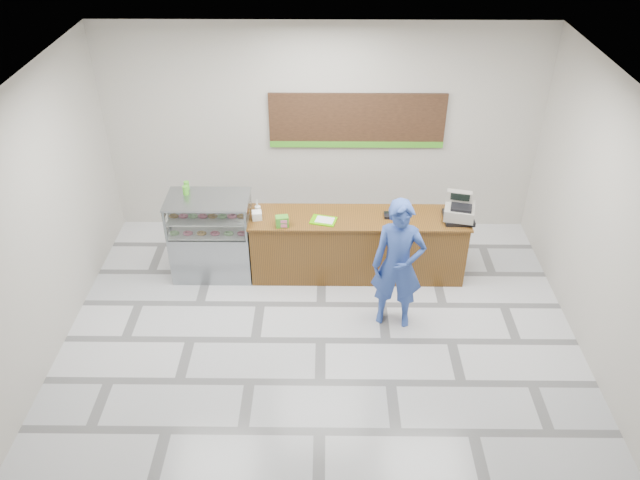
{
  "coord_description": "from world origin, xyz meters",
  "views": [
    {
      "loc": [
        0.06,
        -6.29,
        5.89
      ],
      "look_at": [
        -0.02,
        0.9,
        1.05
      ],
      "focal_mm": 35.0,
      "sensor_mm": 36.0,
      "label": 1
    }
  ],
  "objects_px": {
    "sales_counter": "(358,245)",
    "serving_tray": "(323,220)",
    "customer": "(398,265)",
    "cash_register": "(459,210)",
    "display_case": "(211,236)"
  },
  "relations": [
    {
      "from": "sales_counter",
      "to": "serving_tray",
      "type": "relative_size",
      "value": 7.8
    },
    {
      "from": "sales_counter",
      "to": "serving_tray",
      "type": "distance_m",
      "value": 0.75
    },
    {
      "from": "sales_counter",
      "to": "customer",
      "type": "height_order",
      "value": "customer"
    },
    {
      "from": "display_case",
      "to": "serving_tray",
      "type": "xyz_separation_m",
      "value": [
        1.7,
        -0.12,
        0.36
      ]
    },
    {
      "from": "display_case",
      "to": "sales_counter",
      "type": "bearing_deg",
      "value": 0.0
    },
    {
      "from": "serving_tray",
      "to": "customer",
      "type": "distance_m",
      "value": 1.41
    },
    {
      "from": "display_case",
      "to": "serving_tray",
      "type": "distance_m",
      "value": 1.74
    },
    {
      "from": "sales_counter",
      "to": "display_case",
      "type": "distance_m",
      "value": 2.23
    },
    {
      "from": "sales_counter",
      "to": "cash_register",
      "type": "distance_m",
      "value": 1.6
    },
    {
      "from": "display_case",
      "to": "customer",
      "type": "height_order",
      "value": "customer"
    },
    {
      "from": "cash_register",
      "to": "customer",
      "type": "distance_m",
      "value": 1.46
    },
    {
      "from": "customer",
      "to": "serving_tray",
      "type": "bearing_deg",
      "value": 144.1
    },
    {
      "from": "serving_tray",
      "to": "cash_register",
      "type": "bearing_deg",
      "value": 16.11
    },
    {
      "from": "cash_register",
      "to": "serving_tray",
      "type": "xyz_separation_m",
      "value": [
        -1.98,
        -0.07,
        -0.14
      ]
    },
    {
      "from": "serving_tray",
      "to": "customer",
      "type": "xyz_separation_m",
      "value": [
        1.0,
        -0.99,
        -0.07
      ]
    }
  ]
}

